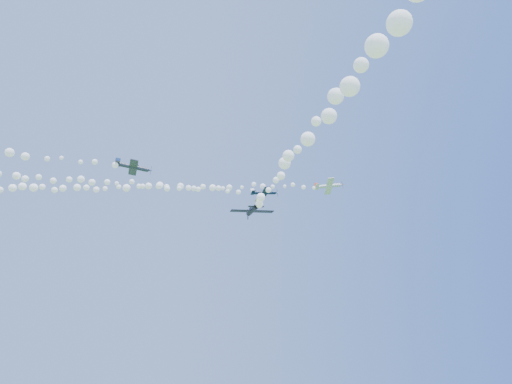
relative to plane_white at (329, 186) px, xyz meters
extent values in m
cylinder|color=white|center=(-0.19, 0.05, -0.02)|extent=(5.48, 0.99, 1.26)
cone|color=white|center=(2.62, -0.70, 0.25)|extent=(0.72, 0.76, 0.79)
cone|color=red|center=(3.01, -0.81, 0.29)|extent=(0.30, 0.27, 0.28)
cube|color=black|center=(2.91, -0.78, 0.28)|extent=(0.13, 0.53, 1.69)
cube|color=white|center=(0.03, -0.03, -0.11)|extent=(3.12, 6.62, 1.70)
cube|color=white|center=(-2.53, 0.69, -0.21)|extent=(1.38, 2.41, 0.65)
cube|color=red|center=(-2.62, 0.82, 0.27)|extent=(0.88, 0.55, 1.15)
sphere|color=black|center=(0.53, -0.07, 0.38)|extent=(0.82, 0.93, 0.83)
cylinder|color=#0D1C3B|center=(-14.27, 2.76, -1.96)|extent=(5.28, 0.89, 1.11)
cone|color=#0D1C3B|center=(-11.46, 2.60, -1.75)|extent=(0.68, 0.72, 0.74)
cone|color=white|center=(-11.07, 2.58, -1.73)|extent=(0.28, 0.25, 0.26)
cube|color=black|center=(-11.17, 2.58, -1.73)|extent=(0.16, 0.27, 1.66)
cube|color=#0D1C3B|center=(-14.05, 2.74, -2.05)|extent=(1.71, 6.48, 0.76)
cube|color=#0D1C3B|center=(-16.61, 2.89, -2.09)|extent=(0.88, 2.30, 0.32)
cube|color=white|center=(-16.71, 2.94, -1.62)|extent=(0.90, 0.22, 1.10)
sphere|color=black|center=(-13.56, 2.75, -1.58)|extent=(0.70, 0.71, 0.72)
cylinder|color=#313548|center=(-41.55, -10.24, -4.22)|extent=(5.50, 1.19, 1.27)
cone|color=#313548|center=(-38.64, -10.05, -4.49)|extent=(0.75, 0.77, 0.78)
cone|color=navy|center=(-38.24, -10.03, -4.53)|extent=(0.31, 0.27, 0.28)
cube|color=black|center=(-38.35, -10.03, -4.52)|extent=(0.21, 0.17, 1.71)
cube|color=#313548|center=(-41.34, -10.22, -4.34)|extent=(1.79, 6.74, 0.36)
cube|color=#313548|center=(-43.96, -10.39, -3.94)|extent=(0.92, 2.39, 0.18)
cube|color=navy|center=(-43.99, -10.38, -3.44)|extent=(0.96, 0.16, 1.16)
sphere|color=black|center=(-40.76, -10.18, -3.95)|extent=(0.75, 0.70, 0.72)
cylinder|color=black|center=(-22.86, -21.18, -13.91)|extent=(0.84, 5.41, 1.23)
cone|color=black|center=(-22.79, -18.30, -13.65)|extent=(0.73, 0.70, 0.77)
cone|color=gold|center=(-22.78, -17.90, -13.61)|extent=(0.25, 0.29, 0.27)
cube|color=black|center=(-22.78, -18.00, -13.62)|extent=(0.20, 0.20, 1.69)
cube|color=black|center=(-22.85, -20.95, -14.00)|extent=(6.63, 1.53, 0.52)
cube|color=black|center=(-22.92, -23.58, -14.08)|extent=(2.34, 0.83, 0.24)
cube|color=gold|center=(-22.95, -23.69, -13.60)|extent=(0.15, 0.94, 1.14)
sphere|color=black|center=(-22.86, -20.46, -13.51)|extent=(0.69, 0.71, 0.72)
camera|label=1|loc=(-38.12, -81.29, -33.41)|focal=30.00mm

